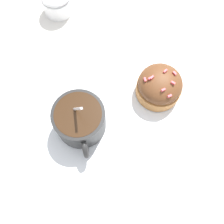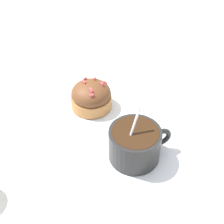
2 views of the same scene
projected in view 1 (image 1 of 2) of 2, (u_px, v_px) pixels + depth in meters
The scene contains 5 objects.
ground_plane at pixel (121, 109), 0.47m from camera, with size 3.00×3.00×0.00m, color silver.
paper_napkin at pixel (121, 109), 0.47m from camera, with size 0.30×0.29×0.00m.
coffee_cup at pixel (80, 120), 0.43m from camera, with size 0.09×0.11×0.10m.
frosted_pastry at pixel (160, 86), 0.46m from camera, with size 0.08×0.08×0.06m.
sugar_bowl at pixel (57, 1), 0.53m from camera, with size 0.06×0.06×0.05m.
Camera 1 is at (0.06, 0.16, 0.44)m, focal length 42.00 mm.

